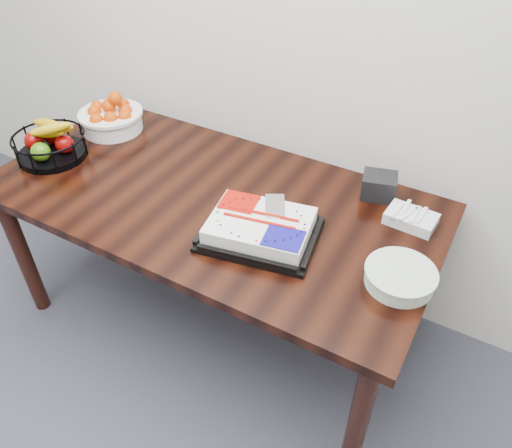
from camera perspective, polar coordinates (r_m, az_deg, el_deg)
The scene contains 7 objects.
table at distance 2.04m, azimuth -5.13°, elevation 1.31°, with size 1.80×0.90×0.75m.
cake_tray at distance 1.77m, azimuth 0.50°, elevation -0.50°, with size 0.46×0.39×0.08m.
tangerine_bowl at distance 2.49m, azimuth -16.30°, elevation 11.98°, with size 0.30×0.30×0.19m.
fruit_basket at distance 2.36m, azimuth -22.50°, elevation 8.50°, with size 0.31×0.31×0.16m.
plate_stack at distance 1.67m, azimuth 16.13°, elevation -5.84°, with size 0.23×0.23×0.06m.
fork_bag at distance 1.92m, azimuth 17.31°, elevation 0.65°, with size 0.19×0.13×0.05m.
napkin_box at distance 2.02m, azimuth 13.86°, elevation 4.26°, with size 0.13×0.11×0.09m, color black.
Camera 1 is at (0.95, 0.70, 1.93)m, focal length 35.00 mm.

